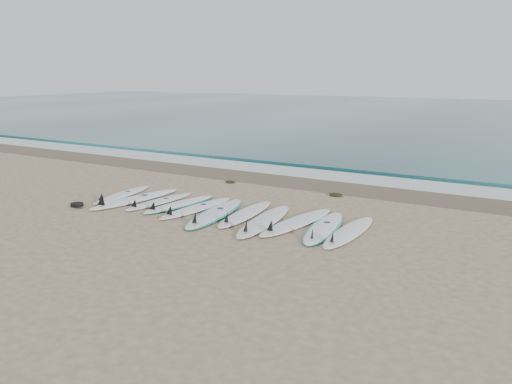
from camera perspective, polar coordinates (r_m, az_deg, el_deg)
The scene contains 19 objects.
ground at distance 12.06m, azimuth -4.10°, elevation -2.45°, with size 120.00×120.00×0.00m, color #9E8666.
ocean at distance 42.72m, azimuth 21.31°, elevation 8.16°, with size 120.00×55.00×0.03m, color #1F5A60.
wet_sand_band at distance 15.52m, azimuth 4.38°, elevation 1.17°, with size 120.00×1.80×0.01m, color brown.
foam_band at distance 16.77m, azimuth 6.46°, elevation 2.10°, with size 120.00×1.40×0.04m, color silver.
wave_crest at distance 18.12m, azimuth 8.37°, elevation 2.99°, with size 120.00×1.00×0.10m, color #1F5A60.
surfboard_0 at distance 14.13m, azimuth -15.15°, elevation -0.30°, with size 0.80×2.44×0.31m.
surfboard_1 at distance 13.52m, azimuth -13.83°, elevation -0.78°, with size 1.00×2.91×0.37m.
surfboard_2 at distance 13.18m, azimuth -11.15°, elevation -1.07°, with size 0.71×2.33×0.29m.
surfboard_3 at distance 12.85m, azimuth -8.83°, elevation -1.38°, with size 0.94×2.42×0.30m.
surfboard_4 at distance 12.38m, azimuth -6.99°, elevation -1.83°, with size 0.79×2.55×0.32m.
surfboard_5 at distance 11.88m, azimuth -4.77°, elevation -2.44°, with size 1.11×2.90×0.36m.
surfboard_6 at distance 11.78m, azimuth -1.32°, elevation -2.52°, with size 0.72×2.59×0.33m.
surfboard_7 at distance 11.21m, azimuth 0.83°, elevation -3.33°, with size 0.92×2.86×0.36m.
surfboard_8 at distance 11.17m, azimuth 4.53°, elevation -3.45°, with size 0.96×2.81×0.35m.
surfboard_9 at distance 10.88m, azimuth 7.73°, elevation -4.06°, with size 0.96×2.63×0.33m.
surfboard_10 at distance 10.64m, azimuth 10.50°, elevation -4.52°, with size 0.59×2.54×0.32m.
seaweed_near at distance 15.38m, azimuth -2.95°, elevation 1.18°, with size 0.33×0.26×0.06m, color black.
seaweed_far at distance 13.88m, azimuth 9.13°, elevation -0.30°, with size 0.39×0.30×0.08m, color black.
leash_coil at distance 13.41m, azimuth -19.73°, elevation -1.38°, with size 0.46×0.36×0.11m.
Camera 1 is at (6.52, -9.59, 3.30)m, focal length 35.00 mm.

